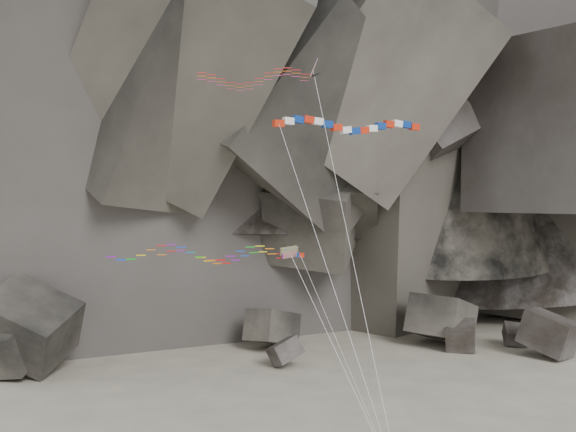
{
  "coord_description": "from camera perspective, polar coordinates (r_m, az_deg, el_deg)",
  "views": [
    {
      "loc": [
        -5.89,
        -48.2,
        19.72
      ],
      "look_at": [
        -0.06,
        6.0,
        17.49
      ],
      "focal_mm": 45.0,
      "sensor_mm": 36.0,
      "label": 1
    }
  ],
  "objects": [
    {
      "name": "delta_kite",
      "position": [
        50.8,
        -2.96,
        10.85
      ],
      "size": [
        12.28,
        10.94,
        26.97
      ],
      "rotation": [
        0.0,
        0.0,
        -0.21
      ],
      "color": "red",
      "rests_on": "ground"
    },
    {
      "name": "parafoil_kite",
      "position": [
        49.36,
        -7.47,
        -2.9
      ],
      "size": [
        18.4,
        9.12,
        14.0
      ],
      "rotation": [
        0.0,
        0.0,
        0.34
      ],
      "color": "gold",
      "rests_on": "ground"
    },
    {
      "name": "headland",
      "position": [
        120.42,
        -3.31,
        13.0
      ],
      "size": [
        110.0,
        70.0,
        84.0
      ],
      "primitive_type": null,
      "color": "#4F4A41",
      "rests_on": "ground"
    },
    {
      "name": "boulder_field",
      "position": [
        82.6,
        -8.49,
        -9.83
      ],
      "size": [
        77.19,
        19.88,
        10.63
      ],
      "color": "#47423F",
      "rests_on": "ground"
    },
    {
      "name": "banner_kite",
      "position": [
        52.99,
        4.89,
        7.07
      ],
      "size": [
        11.59,
        13.74,
        22.94
      ],
      "rotation": [
        0.0,
        0.0,
        0.33
      ],
      "color": "red",
      "rests_on": "ground"
    },
    {
      "name": "pennant_kite",
      "position": [
        47.88,
        2.53,
        -6.77
      ],
      "size": [
        5.24,
        8.18,
        13.4
      ],
      "rotation": [
        0.0,
        0.0,
        -0.28
      ],
      "color": "red",
      "rests_on": "ground"
    }
  ]
}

